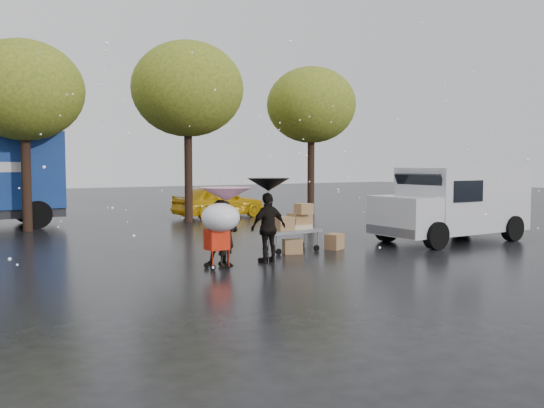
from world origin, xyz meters
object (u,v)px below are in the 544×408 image
person_black (268,228)px  vendor_cart (294,224)px  white_van (454,202)px  person_pink (226,234)px  yellow_taxi (219,201)px  shopping_cart (220,221)px

person_black → vendor_cart: person_black is taller
person_black → vendor_cart: 1.84m
white_van → person_black: bearing=-177.8°
person_black → person_pink: bearing=-7.3°
white_van → yellow_taxi: bearing=103.7°
person_black → yellow_taxi: bearing=-115.9°
shopping_cart → white_van: 8.12m
shopping_cart → white_van: bearing=3.5°
shopping_cart → yellow_taxi: shopping_cart is taller
vendor_cart → yellow_taxi: (2.68, 9.68, -0.03)m
person_black → yellow_taxi: size_ratio=0.40×
white_van → yellow_taxi: white_van is taller
vendor_cart → yellow_taxi: yellow_taxi is taller
shopping_cart → yellow_taxi: 12.34m
person_black → shopping_cart: bearing=4.9°
person_pink → vendor_cart: 2.77m
person_black → white_van: (6.71, 0.26, 0.34)m
shopping_cart → yellow_taxi: (5.54, 11.02, -0.37)m
vendor_cart → yellow_taxi: bearing=74.5°
vendor_cart → white_van: 5.32m
person_pink → person_black: 1.09m
yellow_taxi → person_black: bearing=154.5°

